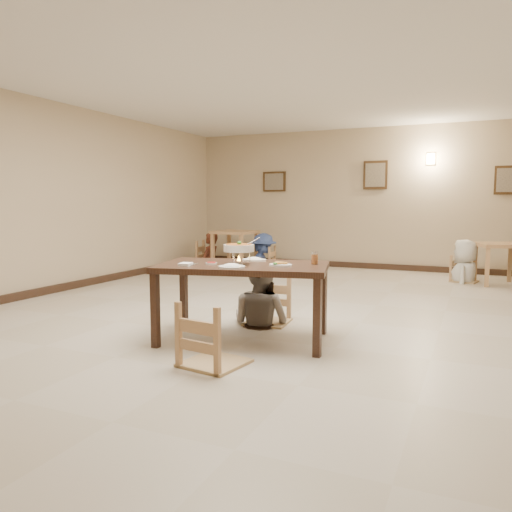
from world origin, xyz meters
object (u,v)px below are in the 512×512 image
at_px(main_table, 243,272).
at_px(main_diner, 261,257).
at_px(drink_glass, 315,258).
at_px(bg_diner_b, 263,233).
at_px(chair_near, 214,305).
at_px(bg_chair_rl, 465,257).
at_px(chair_far, 268,280).
at_px(bg_diner_a, 210,232).
at_px(bg_chair_ll, 210,242).
at_px(bg_diner_c, 466,239).
at_px(curry_warmer, 239,248).
at_px(bg_table_left, 235,237).
at_px(bg_table_right, 500,251).
at_px(bg_chair_lr, 263,248).

xyz_separation_m(main_table, main_diner, (-0.11, 0.70, 0.08)).
bearing_deg(drink_glass, bg_diner_b, 118.48).
height_order(chair_near, main_diner, main_diner).
bearing_deg(bg_diner_b, bg_chair_rl, -95.92).
height_order(main_table, chair_far, chair_far).
bearing_deg(bg_diner_a, chair_far, 36.25).
distance_m(main_diner, bg_chair_ll, 5.44).
bearing_deg(chair_far, bg_diner_c, 59.90).
height_order(curry_warmer, bg_table_left, curry_warmer).
height_order(bg_table_right, bg_diner_c, bg_diner_c).
xyz_separation_m(drink_glass, bg_table_left, (-3.29, 4.82, -0.18)).
relative_size(drink_glass, bg_diner_a, 0.09).
distance_m(bg_chair_lr, bg_diner_b, 0.31).
bearing_deg(bg_chair_lr, main_table, 17.31).
bearing_deg(bg_table_left, chair_near, -65.25).
bearing_deg(bg_chair_ll, drink_glass, -149.74).
distance_m(drink_glass, bg_diner_c, 4.99).
bearing_deg(chair_near, bg_chair_ll, -51.47).
height_order(bg_diner_b, bg_diner_c, bg_diner_b).
bearing_deg(bg_table_right, drink_glass, -111.43).
distance_m(chair_far, bg_table_left, 5.01).
distance_m(bg_table_left, bg_chair_rl, 4.62).
bearing_deg(bg_chair_lr, drink_glass, 24.81).
xyz_separation_m(bg_table_right, bg_diner_c, (-0.55, 0.05, 0.18)).
xyz_separation_m(curry_warmer, bg_chair_lr, (-1.94, 5.18, -0.49)).
bearing_deg(bg_diner_a, bg_table_right, 88.89).
relative_size(main_diner, bg_diner_a, 1.04).
bearing_deg(chair_far, bg_chair_rl, 59.90).
bearing_deg(bg_table_right, bg_table_left, 179.33).
height_order(main_diner, bg_chair_ll, main_diner).
distance_m(main_diner, curry_warmer, 0.75).
height_order(main_diner, bg_table_right, main_diner).
relative_size(chair_near, curry_warmer, 3.10).
bearing_deg(chair_near, chair_far, -75.31).
relative_size(chair_far, chair_near, 0.96).
bearing_deg(chair_far, bg_table_right, 53.94).
bearing_deg(bg_table_right, curry_warmer, -117.04).
distance_m(curry_warmer, bg_diner_a, 6.08).
height_order(curry_warmer, bg_diner_c, bg_diner_c).
bearing_deg(bg_chair_lr, bg_table_left, -87.70).
height_order(bg_chair_ll, bg_chair_rl, bg_chair_ll).
bearing_deg(bg_chair_rl, bg_table_right, -82.13).
xyz_separation_m(chair_far, bg_table_left, (-2.56, 4.30, 0.16)).
distance_m(bg_chair_rl, bg_diner_b, 3.99).
bearing_deg(curry_warmer, main_table, 38.43).
distance_m(main_diner, bg_diner_c, 4.85).
distance_m(main_diner, bg_diner_b, 4.83).
bearing_deg(chair_near, bg_diner_a, -51.47).
height_order(drink_glass, bg_diner_c, bg_diner_c).
distance_m(curry_warmer, bg_table_right, 5.69).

